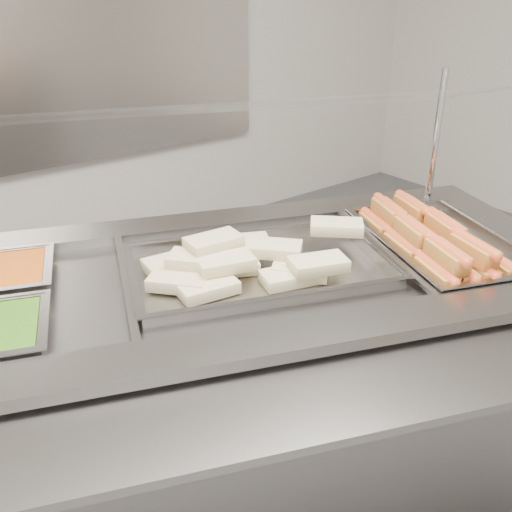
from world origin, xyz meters
TOP-DOWN VIEW (x-y plane):
  - back_panel at (0.00, 2.45)m, footprint 3.00×0.04m
  - steam_counter at (-0.04, 0.45)m, footprint 1.97×1.40m
  - tray_rail at (-0.22, -0.01)m, footprint 1.69×0.94m
  - sneeze_guard at (0.04, 0.64)m, footprint 1.57×0.84m
  - pan_hotdogs at (0.52, 0.23)m, footprint 0.50×0.61m
  - pan_wraps at (0.01, 0.43)m, footprint 0.75×0.60m
  - hotdogs_in_buns at (0.48, 0.24)m, footprint 0.39×0.54m
  - tortilla_wraps at (-0.03, 0.45)m, footprint 0.62×0.39m

SIDE VIEW (x-z plane):
  - steam_counter at x=-0.04m, z-range 0.00..0.86m
  - tray_rail at x=-0.22m, z-range 0.79..0.84m
  - pan_hotdogs at x=0.52m, z-range 0.77..0.87m
  - pan_wraps at x=0.01m, z-range 0.80..0.87m
  - hotdogs_in_buns at x=0.48m, z-range 0.81..0.92m
  - tortilla_wraps at x=-0.03m, z-range 0.82..0.92m
  - back_panel at x=0.00m, z-range 0.60..1.80m
  - sneeze_guard at x=0.04m, z-range 1.00..1.42m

